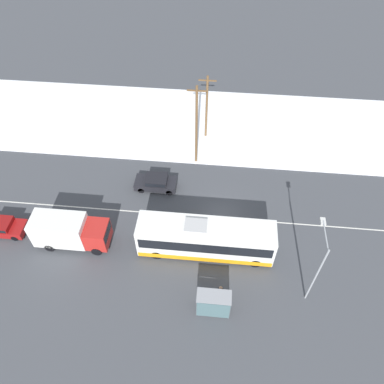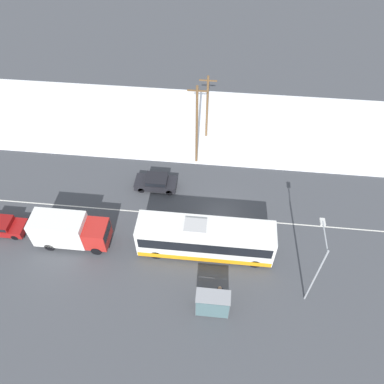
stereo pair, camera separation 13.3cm
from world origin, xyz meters
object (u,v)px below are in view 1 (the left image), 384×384
Objects in this scene: parked_car_near_truck at (1,226)px; utility_pole_snowlot at (207,107)px; box_truck at (69,231)px; utility_pole_roadside at (196,126)px; city_bus at (206,239)px; pedestrian_at_stop at (220,291)px; bus_shelter at (214,304)px; sedan_car at (156,182)px; streetlamp at (318,262)px.

parked_car_near_truck is 22.98m from utility_pole_snowlot.
box_truck is 0.70× the size of utility_pole_roadside.
utility_pole_snowlot is at bearing 94.01° from city_bus.
parked_car_near_truck is 20.19m from pedestrian_at_stop.
box_truck is at bearing -124.35° from utility_pole_snowlot.
pedestrian_at_stop is at bearing 70.77° from bus_shelter.
box_truck is at bearing -131.27° from utility_pole_roadside.
box_truck is 9.52m from sedan_car.
utility_pole_snowlot is at bearing 80.43° from utility_pole_roadside.
pedestrian_at_stop reaches higher than sedan_car.
box_truck reaches higher than sedan_car.
city_bus is 9.13m from streetlamp.
box_truck is at bearing 162.94° from pedestrian_at_stop.
bus_shelter is (0.99, -5.62, -0.08)m from city_bus.
sedan_car is at bearing -117.38° from utility_pole_snowlot.
bus_shelter is at bearing -23.00° from box_truck.
utility_pole_snowlot is (-1.06, 15.17, 2.26)m from city_bus.
city_bus is 1.48× the size of utility_pole_snowlot.
box_truck is 20.18m from streetlamp.
box_truck reaches higher than parked_car_near_truck.
streetlamp is at bearing 10.61° from pedestrian_at_stop.
pedestrian_at_stop is at bearing -78.03° from utility_pole_roadside.
bus_shelter reaches higher than pedestrian_at_stop.
parked_car_near_truck is at bearing 172.99° from streetlamp.
parked_car_near_truck is at bearing -146.93° from utility_pole_roadside.
parked_car_near_truck is at bearing 163.07° from bus_shelter.
streetlamp is 17.15m from utility_pole_roadside.
utility_pole_roadside is at bearing 99.47° from bus_shelter.
city_bus reaches higher than sedan_car.
utility_pole_snowlot reaches higher than bus_shelter.
utility_pole_roadside is (-1.78, 10.94, 3.05)m from city_bus.
utility_pole_snowlot reaches higher than sedan_car.
parked_car_near_truck is (-12.86, -6.63, -0.01)m from sedan_car.
bus_shelter is (12.60, -5.35, -0.03)m from box_truck.
pedestrian_at_stop is at bearing 121.48° from sedan_car.
city_bus is at bearing 99.95° from bus_shelter.
bus_shelter is at bearing -84.37° from utility_pole_snowlot.
utility_pole_snowlot is (10.55, 15.44, 2.32)m from box_truck.
city_bus is at bearing 1.32° from box_truck.
streetlamp is (19.80, -2.75, 2.75)m from box_truck.
pedestrian_at_stop is (19.68, -4.51, 0.31)m from parked_car_near_truck.
city_bus is 11.50m from utility_pole_roadside.
sedan_car is 0.59× the size of streetlamp.
parked_car_near_truck is (-18.23, 0.23, -0.98)m from city_bus.
box_truck is 6.69m from parked_car_near_truck.
bus_shelter is (-0.47, -1.34, 0.60)m from pedestrian_at_stop.
utility_pole_snowlot reaches higher than city_bus.
parked_car_near_truck is at bearing 179.27° from city_bus.
pedestrian_at_stop is 0.25× the size of streetlamp.
city_bus is 5.70m from bus_shelter.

